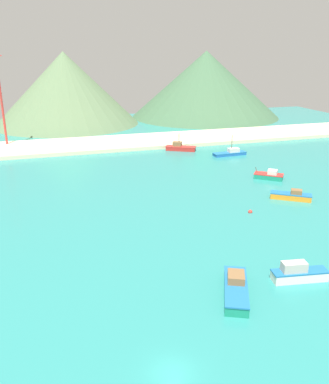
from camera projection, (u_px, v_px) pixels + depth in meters
name	position (u px, v px, depth m)	size (l,w,h in m)	color
ground	(116.00, 243.00, 66.69)	(260.00, 280.00, 0.50)	teal
fishing_boat_3	(236.00, 288.00, 52.08)	(6.75, 10.06, 2.45)	#198466
fishing_boat_4	(269.00, 176.00, 99.23)	(7.32, 6.66, 2.63)	#198466
fishing_boat_6	(230.00, 153.00, 121.69)	(10.43, 3.21, 6.09)	#1E5BA8
fishing_boat_7	(291.00, 196.00, 85.49)	(8.29, 6.70, 2.26)	orange
fishing_boat_8	(180.00, 148.00, 127.37)	(9.54, 6.90, 5.61)	red
fishing_boat_9	(298.00, 273.00, 55.21)	(7.98, 3.24, 2.84)	silver
buoy_0	(250.00, 212.00, 78.74)	(0.83, 0.83, 0.83)	red
beach_strip	(75.00, 146.00, 131.52)	(247.00, 21.59, 1.20)	beige
hill_central	(65.00, 89.00, 169.18)	(60.40, 60.40, 29.66)	#56704C
hill_east	(206.00, 84.00, 189.45)	(69.34, 69.34, 29.92)	#3D6042
radio_tower	(0.00, 92.00, 125.76)	(3.47, 2.78, 34.70)	#B7332D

